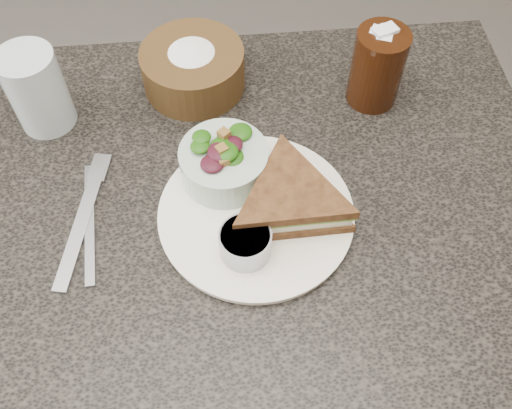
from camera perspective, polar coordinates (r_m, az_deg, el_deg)
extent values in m
plane|color=#444240|center=(1.49, -2.60, -16.09)|extent=(6.00, 6.00, 0.00)
cube|color=black|center=(1.14, -3.33, -10.44)|extent=(1.00, 0.70, 0.75)
cylinder|color=white|center=(0.79, 0.00, -0.98)|extent=(0.27, 0.27, 0.01)
cylinder|color=gray|center=(0.73, -1.07, -3.86)|extent=(0.09, 0.09, 0.04)
cone|color=orange|center=(0.81, 0.86, 3.73)|extent=(0.08, 0.08, 0.03)
cube|color=#A7ABB1|center=(0.82, -17.13, -2.05)|extent=(0.06, 0.20, 0.01)
cube|color=gray|center=(0.82, -16.29, -1.72)|extent=(0.03, 0.20, 0.00)
cylinder|color=#ABBAC3|center=(0.91, -21.05, 10.64)|extent=(0.11, 0.11, 0.13)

